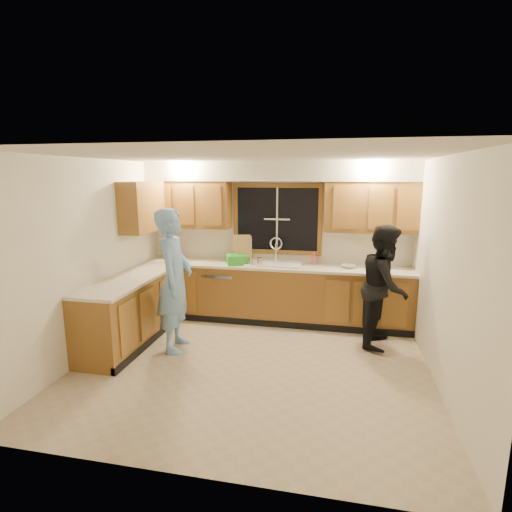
{
  "coord_description": "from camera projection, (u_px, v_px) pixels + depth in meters",
  "views": [
    {
      "loc": [
        0.97,
        -4.43,
        2.28
      ],
      "look_at": [
        -0.09,
        0.65,
        1.24
      ],
      "focal_mm": 28.0,
      "sensor_mm": 36.0,
      "label": 1
    }
  ],
  "objects": [
    {
      "name": "countertop_left",
      "position": [
        129.0,
        280.0,
        5.41
      ],
      "size": [
        0.63,
        1.9,
        0.04
      ],
      "primitive_type": "cube",
      "color": "#EDE3C8",
      "rests_on": "base_cabinets_left"
    },
    {
      "name": "bowl",
      "position": [
        348.0,
        266.0,
        6.0
      ],
      "size": [
        0.23,
        0.23,
        0.05
      ],
      "primitive_type": "imported",
      "rotation": [
        0.0,
        0.0,
        -0.19
      ],
      "color": "silver",
      "rests_on": "countertop_back"
    },
    {
      "name": "dishwasher",
      "position": [
        222.0,
        293.0,
        6.51
      ],
      "size": [
        0.6,
        0.56,
        0.82
      ],
      "primitive_type": "cube",
      "color": "silver",
      "rests_on": "floor"
    },
    {
      "name": "wall_left",
      "position": [
        91.0,
        259.0,
        5.07
      ],
      "size": [
        0.0,
        3.8,
        3.8
      ],
      "primitive_type": "plane",
      "rotation": [
        1.57,
        0.0,
        1.57
      ],
      "color": "white",
      "rests_on": "ground"
    },
    {
      "name": "upper_cabinets_return",
      "position": [
        142.0,
        207.0,
        6.0
      ],
      "size": [
        0.33,
        0.9,
        0.75
      ],
      "primitive_type": "cube",
      "color": "olive",
      "rests_on": "wall_left"
    },
    {
      "name": "countertop_back",
      "position": [
        274.0,
        266.0,
        6.24
      ],
      "size": [
        4.2,
        0.63,
        0.04
      ],
      "primitive_type": "cube",
      "color": "#EDE3C8",
      "rests_on": "base_cabinets_back"
    },
    {
      "name": "upper_cabinets_right",
      "position": [
        371.0,
        207.0,
        5.91
      ],
      "size": [
        1.35,
        0.33,
        0.75
      ],
      "primitive_type": "cube",
      "color": "olive",
      "rests_on": "wall_back"
    },
    {
      "name": "base_cabinets_left",
      "position": [
        130.0,
        312.0,
        5.5
      ],
      "size": [
        0.6,
        1.9,
        0.88
      ],
      "primitive_type": "cube",
      "color": "olive",
      "rests_on": "ground"
    },
    {
      "name": "soffit",
      "position": [
        276.0,
        171.0,
        6.09
      ],
      "size": [
        4.2,
        0.35,
        0.3
      ],
      "primitive_type": "cube",
      "color": "silver",
      "rests_on": "wall_back"
    },
    {
      "name": "upper_cabinets_left",
      "position": [
        189.0,
        204.0,
        6.48
      ],
      "size": [
        1.35,
        0.33,
        0.75
      ],
      "primitive_type": "cube",
      "color": "olive",
      "rests_on": "wall_back"
    },
    {
      "name": "ceiling",
      "position": [
        252.0,
        156.0,
        4.4
      ],
      "size": [
        4.2,
        4.2,
        0.0
      ],
      "primitive_type": "plane",
      "rotation": [
        3.14,
        0.0,
        0.0
      ],
      "color": "silver"
    },
    {
      "name": "base_cabinets_back",
      "position": [
        274.0,
        294.0,
        6.34
      ],
      "size": [
        4.2,
        0.6,
        0.88
      ],
      "primitive_type": "cube",
      "color": "olive",
      "rests_on": "ground"
    },
    {
      "name": "can_right",
      "position": [
        251.0,
        262.0,
        6.15
      ],
      "size": [
        0.08,
        0.08,
        0.13
      ],
      "primitive_type": "cylinder",
      "rotation": [
        0.0,
        0.0,
        0.08
      ],
      "color": "#B9AD8E",
      "rests_on": "countertop_back"
    },
    {
      "name": "man",
      "position": [
        174.0,
        280.0,
        5.21
      ],
      "size": [
        0.54,
        0.74,
        1.88
      ],
      "primitive_type": "imported",
      "rotation": [
        0.0,
        0.0,
        1.71
      ],
      "color": "#7BB0E9",
      "rests_on": "floor"
    },
    {
      "name": "can_left",
      "position": [
        260.0,
        262.0,
        6.12
      ],
      "size": [
        0.08,
        0.08,
        0.13
      ],
      "primitive_type": "cylinder",
      "rotation": [
        0.0,
        0.0,
        0.18
      ],
      "color": "#B9AD8E",
      "rests_on": "countertop_back"
    },
    {
      "name": "window_frame",
      "position": [
        277.0,
        219.0,
        6.39
      ],
      "size": [
        1.44,
        0.03,
        1.14
      ],
      "color": "black",
      "rests_on": "wall_back"
    },
    {
      "name": "soap_bottle",
      "position": [
        314.0,
        258.0,
        6.28
      ],
      "size": [
        0.09,
        0.09,
        0.18
      ],
      "primitive_type": "imported",
      "rotation": [
        0.0,
        0.0,
        -0.1
      ],
      "color": "#E6577D",
      "rests_on": "countertop_back"
    },
    {
      "name": "dish_crate",
      "position": [
        237.0,
        259.0,
        6.27
      ],
      "size": [
        0.4,
        0.39,
        0.15
      ],
      "primitive_type": "cube",
      "rotation": [
        0.0,
        0.0,
        0.39
      ],
      "color": "green",
      "rests_on": "countertop_back"
    },
    {
      "name": "woman",
      "position": [
        385.0,
        286.0,
        5.35
      ],
      "size": [
        0.79,
        0.93,
        1.66
      ],
      "primitive_type": "imported",
      "rotation": [
        0.0,
        0.0,
        1.34
      ],
      "color": "black",
      "rests_on": "floor"
    },
    {
      "name": "wall_back",
      "position": [
        277.0,
        241.0,
        6.47
      ],
      "size": [
        4.2,
        0.0,
        4.2
      ],
      "primitive_type": "plane",
      "rotation": [
        1.57,
        0.0,
        0.0
      ],
      "color": "white",
      "rests_on": "ground"
    },
    {
      "name": "floor",
      "position": [
        252.0,
        365.0,
        4.89
      ],
      "size": [
        4.2,
        4.2,
        0.0
      ],
      "primitive_type": "plane",
      "color": "#BCAA91",
      "rests_on": "ground"
    },
    {
      "name": "cutting_board",
      "position": [
        242.0,
        248.0,
        6.53
      ],
      "size": [
        0.33,
        0.2,
        0.41
      ],
      "primitive_type": "cube",
      "rotation": [
        -0.21,
        0.0,
        0.3
      ],
      "color": "tan",
      "rests_on": "countertop_back"
    },
    {
      "name": "knife_block",
      "position": [
        176.0,
        251.0,
        6.68
      ],
      "size": [
        0.14,
        0.13,
        0.24
      ],
      "primitive_type": "cube",
      "rotation": [
        0.0,
        0.0,
        0.11
      ],
      "color": "#A06A2C",
      "rests_on": "countertop_back"
    },
    {
      "name": "stove",
      "position": [
        107.0,
        326.0,
        4.95
      ],
      "size": [
        0.58,
        0.75,
        0.9
      ],
      "primitive_type": "cube",
      "color": "silver",
      "rests_on": "floor"
    },
    {
      "name": "sink",
      "position": [
        274.0,
        268.0,
        6.26
      ],
      "size": [
        0.86,
        0.52,
        0.57
      ],
      "color": "white",
      "rests_on": "countertop_back"
    },
    {
      "name": "wall_right",
      "position": [
        445.0,
        275.0,
        4.23
      ],
      "size": [
        0.0,
        3.8,
        3.8
      ],
      "primitive_type": "plane",
      "rotation": [
        1.57,
        0.0,
        -1.57
      ],
      "color": "white",
      "rests_on": "ground"
    }
  ]
}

